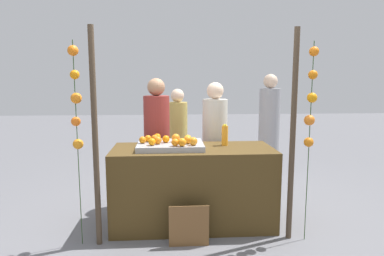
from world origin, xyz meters
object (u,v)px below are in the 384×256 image
Objects in this scene: juice_bottle at (225,135)px; vendor_right at (215,148)px; orange_1 at (155,138)px; stall_counter at (193,186)px; orange_0 at (143,140)px; chalkboard_sign at (189,226)px; vendor_left at (157,147)px.

vendor_right reaches higher than juice_bottle.
stall_counter is at bearing -7.06° from orange_1.
orange_0 is at bearing -144.60° from vendor_right.
vendor_right is at bearing 70.44° from chalkboard_sign.
chalkboard_sign is (0.35, -0.57, -0.78)m from orange_1.
orange_1 reaches higher than chalkboard_sign.
vendor_left is 1.03× the size of vendor_right.
vendor_right reaches higher than orange_0.
vendor_left is at bearing 78.79° from orange_0.
stall_counter is 0.58m from chalkboard_sign.
vendor_left is 0.75m from vendor_right.
orange_1 is 1.03m from chalkboard_sign.
juice_bottle is 1.11m from chalkboard_sign.
orange_0 reaches higher than chalkboard_sign.
vendor_right is (-0.05, 0.49, -0.25)m from juice_bottle.
orange_0 is 0.18× the size of chalkboard_sign.
orange_0 is at bearing 133.22° from chalkboard_sign.
chalkboard_sign is (0.47, -0.50, -0.78)m from orange_0.
vendor_right is at bearing -2.57° from vendor_left.
orange_0 is at bearing -171.81° from juice_bottle.
stall_counter is 0.77m from orange_0.
orange_0 is 1.04m from chalkboard_sign.
chalkboard_sign is at bearing -73.45° from vendor_left.
chalkboard_sign is (-0.45, -0.64, -0.79)m from juice_bottle.
stall_counter reaches higher than chalkboard_sign.
juice_bottle is at bearing 17.77° from stall_counter.
vendor_left reaches higher than orange_1.
stall_counter is 7.29× the size of juice_bottle.
orange_1 is 0.96m from vendor_right.
chalkboard_sign is at bearing -109.56° from vendor_right.
orange_1 is at bearing -90.20° from vendor_left.
orange_0 is at bearing -152.94° from orange_1.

